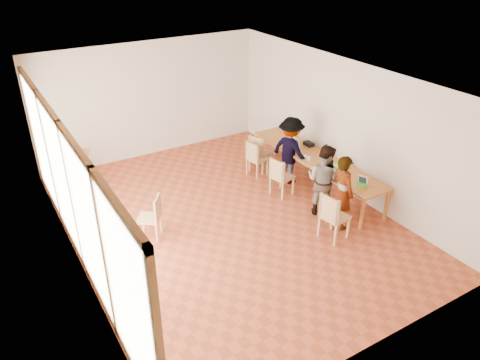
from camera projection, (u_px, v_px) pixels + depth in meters
name	position (u px, v px, depth m)	size (l,w,h in m)	color
ground	(227.00, 220.00, 9.80)	(8.00, 8.00, 0.00)	#B04A2A
wall_back	(150.00, 100.00, 12.12)	(6.00, 0.10, 3.00)	beige
wall_front	(378.00, 267.00, 6.06)	(6.00, 0.10, 3.00)	beige
wall_right	(343.00, 126.00, 10.46)	(0.10, 8.00, 3.00)	beige
window_wall	(71.00, 194.00, 7.74)	(0.10, 8.00, 3.00)	white
ceiling	(225.00, 79.00, 8.38)	(6.00, 8.00, 0.04)	white
communal_table	(315.00, 159.00, 10.80)	(0.80, 4.00, 0.75)	#BE782A
side_table	(69.00, 161.00, 10.81)	(0.90, 0.90, 0.75)	#BE782A
chair_near	(332.00, 213.00, 8.91)	(0.54, 0.54, 0.53)	tan
chair_mid	(280.00, 173.00, 10.46)	(0.52, 0.52, 0.49)	tan
chair_far	(255.00, 155.00, 11.33)	(0.50, 0.50, 0.48)	tan
chair_empty	(259.00, 150.00, 11.55)	(0.59, 0.59, 0.51)	tan
chair_spare	(153.00, 213.00, 9.02)	(0.58, 0.58, 0.48)	tan
person_near	(343.00, 192.00, 9.26)	(0.57, 0.38, 1.57)	gray
person_mid	(324.00, 180.00, 9.69)	(0.77, 0.60, 1.58)	gray
person_far	(291.00, 151.00, 10.94)	(1.06, 0.61, 1.63)	gray
laptop_near	(362.00, 182.00, 9.60)	(0.27, 0.28, 0.19)	#4DC93E
laptop_mid	(341.00, 164.00, 10.35)	(0.20, 0.23, 0.19)	#4DC93E
laptop_far	(295.00, 144.00, 11.29)	(0.22, 0.26, 0.21)	#4DC93E
yellow_mug	(324.00, 161.00, 10.48)	(0.12, 0.12, 0.10)	orange
green_bottle	(326.00, 150.00, 10.79)	(0.07, 0.07, 0.28)	#1C631D
clear_glass	(309.00, 158.00, 10.62)	(0.07, 0.07, 0.09)	silver
condiment_cup	(305.00, 157.00, 10.74)	(0.08, 0.08, 0.06)	white
pink_phone	(371.00, 186.00, 9.55)	(0.05, 0.10, 0.01)	#DD3D77
black_pouch	(309.00, 144.00, 11.34)	(0.16, 0.26, 0.09)	black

